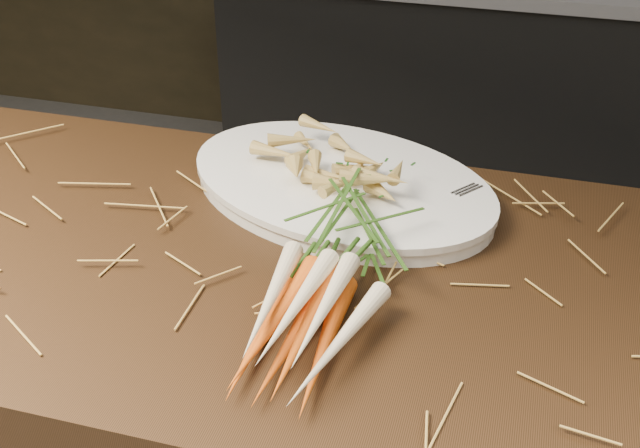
{
  "coord_description": "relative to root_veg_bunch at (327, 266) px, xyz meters",
  "views": [
    {
      "loc": [
        0.46,
        -0.57,
        1.54
      ],
      "look_at": [
        0.21,
        0.31,
        0.96
      ],
      "focal_mm": 45.0,
      "sensor_mm": 36.0,
      "label": 1
    }
  ],
  "objects": [
    {
      "name": "straw_bedding",
      "position": [
        -0.24,
        0.05,
        -0.03
      ],
      "size": [
        1.4,
        0.6,
        0.02
      ],
      "primitive_type": null,
      "color": "olive",
      "rests_on": "main_counter"
    },
    {
      "name": "roasted_veg_heap",
      "position": [
        -0.05,
        0.25,
        0.01
      ],
      "size": [
        0.29,
        0.25,
        0.06
      ],
      "primitive_type": null,
      "rotation": [
        0.0,
        0.0,
        -0.34
      ],
      "color": "#B99045",
      "rests_on": "serving_platter"
    },
    {
      "name": "serving_platter",
      "position": [
        -0.05,
        0.25,
        -0.03
      ],
      "size": [
        0.59,
        0.49,
        0.03
      ],
      "primitive_type": null,
      "rotation": [
        0.0,
        0.0,
        -0.34
      ],
      "color": "white",
      "rests_on": "main_counter"
    },
    {
      "name": "back_counter",
      "position": [
        0.06,
        1.93,
        -0.52
      ],
      "size": [
        1.82,
        0.62,
        0.84
      ],
      "color": "black",
      "rests_on": "ground"
    },
    {
      "name": "root_veg_bunch",
      "position": [
        0.0,
        0.0,
        0.0
      ],
      "size": [
        0.17,
        0.45,
        0.08
      ],
      "rotation": [
        0.0,
        0.0,
        -0.06
      ],
      "color": "#C24B1C",
      "rests_on": "main_counter"
    },
    {
      "name": "serving_fork",
      "position": [
        0.12,
        0.17,
        -0.01
      ],
      "size": [
        0.13,
        0.16,
        0.0
      ],
      "primitive_type": "cube",
      "rotation": [
        0.0,
        0.0,
        -0.64
      ],
      "color": "silver",
      "rests_on": "serving_platter"
    }
  ]
}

